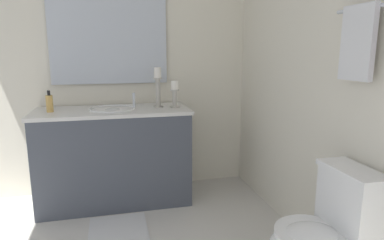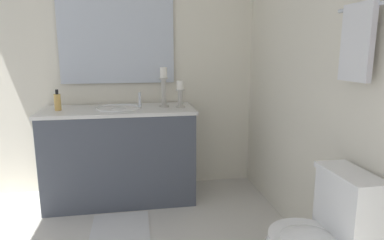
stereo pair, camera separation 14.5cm
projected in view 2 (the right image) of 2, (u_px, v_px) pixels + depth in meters
The scene contains 10 objects.
wall_back at pixel (329, 72), 2.08m from camera, with size 2.78×0.04×2.45m, color silver.
wall_left at pixel (118, 65), 3.20m from camera, with size 0.04×2.69×2.45m, color silver.
vanity_cabinet at pixel (121, 155), 3.05m from camera, with size 0.58×1.34×0.86m.
sink_basin at pixel (119, 113), 2.97m from camera, with size 0.40×0.40×0.24m.
mirror at pixel (117, 39), 3.11m from camera, with size 0.02×1.06×0.81m, color silver.
candle_holder_tall at pixel (180, 94), 2.99m from camera, with size 0.09×0.09×0.24m.
candle_holder_short at pixel (164, 86), 3.01m from camera, with size 0.09×0.09×0.36m.
soap_bottle at pixel (58, 102), 2.85m from camera, with size 0.06×0.06×0.18m.
towel_near_vanity at pixel (357, 43), 1.69m from camera, with size 0.23×0.03×0.39m, color white.
bath_mat at pixel (120, 232), 2.53m from camera, with size 0.60×0.44×0.02m, color silver.
Camera 2 is at (1.92, 0.14, 1.35)m, focal length 31.23 mm.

